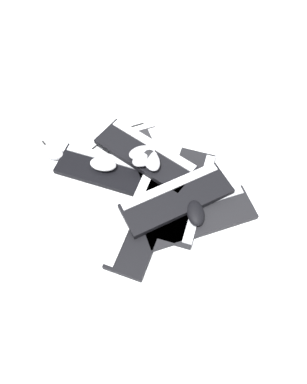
% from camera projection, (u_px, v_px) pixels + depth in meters
% --- Properties ---
extents(ground_plane, '(3.20, 3.20, 0.00)m').
position_uv_depth(ground_plane, '(136.00, 184.00, 1.55)').
color(ground_plane, white).
extents(keyboard_0, '(0.46, 0.28, 0.03)m').
position_uv_depth(keyboard_0, '(157.00, 170.00, 1.57)').
color(keyboard_0, '#232326').
rests_on(keyboard_0, ground).
extents(keyboard_1, '(0.29, 0.46, 0.03)m').
position_uv_depth(keyboard_1, '(109.00, 171.00, 1.57)').
color(keyboard_1, black).
rests_on(keyboard_1, ground).
extents(keyboard_2, '(0.46, 0.30, 0.03)m').
position_uv_depth(keyboard_2, '(142.00, 222.00, 1.44)').
color(keyboard_2, black).
rests_on(keyboard_2, ground).
extents(keyboard_3, '(0.27, 0.46, 0.03)m').
position_uv_depth(keyboard_3, '(198.00, 217.00, 1.46)').
color(keyboard_3, black).
rests_on(keyboard_3, ground).
extents(keyboard_4, '(0.46, 0.28, 0.03)m').
position_uv_depth(keyboard_4, '(187.00, 195.00, 1.51)').
color(keyboard_4, black).
rests_on(keyboard_4, ground).
extents(keyboard_5, '(0.39, 0.44, 0.03)m').
position_uv_depth(keyboard_5, '(146.00, 155.00, 1.57)').
color(keyboard_5, black).
rests_on(keyboard_5, keyboard_0).
extents(keyboard_6, '(0.32, 0.46, 0.03)m').
position_uv_depth(keyboard_6, '(176.00, 198.00, 1.46)').
color(keyboard_6, black).
rests_on(keyboard_6, keyboard_4).
extents(mouse_0, '(0.13, 0.10, 0.04)m').
position_uv_depth(mouse_0, '(148.00, 157.00, 1.52)').
color(mouse_0, black).
rests_on(mouse_0, keyboard_5).
extents(mouse_1, '(0.11, 0.13, 0.04)m').
position_uv_depth(mouse_1, '(145.00, 159.00, 1.52)').
color(mouse_1, '#B7B7BC').
rests_on(mouse_1, keyboard_5).
extents(mouse_2, '(0.09, 0.12, 0.04)m').
position_uv_depth(mouse_2, '(142.00, 153.00, 1.53)').
color(mouse_2, '#B7B7BC').
rests_on(mouse_2, keyboard_5).
extents(mouse_3, '(0.09, 0.12, 0.04)m').
position_uv_depth(mouse_3, '(103.00, 164.00, 1.54)').
color(mouse_3, silver).
rests_on(mouse_3, keyboard_1).
extents(mouse_4, '(0.13, 0.10, 0.04)m').
position_uv_depth(mouse_4, '(151.00, 160.00, 1.51)').
color(mouse_4, '#B7B7BC').
rests_on(mouse_4, keyboard_5).
extents(mouse_5, '(0.11, 0.07, 0.04)m').
position_uv_depth(mouse_5, '(196.00, 213.00, 1.42)').
color(mouse_5, black).
rests_on(mouse_5, keyboard_3).
extents(mouse_6, '(0.11, 0.13, 0.04)m').
position_uv_depth(mouse_6, '(52.00, 152.00, 1.61)').
color(mouse_6, '#B7B7BC').
rests_on(mouse_6, ground).
extents(cable_0, '(0.17, 0.46, 0.01)m').
position_uv_depth(cable_0, '(92.00, 141.00, 1.66)').
color(cable_0, black).
rests_on(cable_0, ground).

